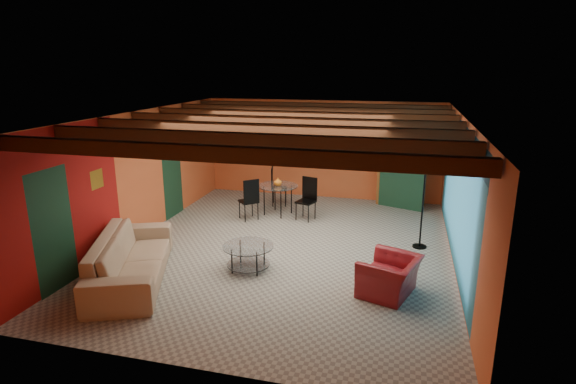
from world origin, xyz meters
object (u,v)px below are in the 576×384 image
(dining_table, at_px, (278,194))
(sofa, at_px, (131,258))
(floor_lamp, at_px, (423,206))
(armoire, at_px, (402,168))
(vase, at_px, (278,170))
(coffee_table, at_px, (248,257))
(armchair, at_px, (390,276))
(potted_plant, at_px, (406,120))

(dining_table, bearing_deg, sofa, -109.79)
(sofa, xyz_separation_m, floor_lamp, (4.89, 2.77, 0.49))
(armoire, relative_size, vase, 10.08)
(coffee_table, bearing_deg, armoire, 61.53)
(armchair, height_order, coffee_table, armchair)
(dining_table, xyz_separation_m, floor_lamp, (3.41, -1.36, 0.37))
(coffee_table, distance_m, vase, 3.39)
(sofa, height_order, dining_table, dining_table)
(vase, bearing_deg, potted_plant, 27.90)
(dining_table, relative_size, floor_lamp, 1.12)
(armchair, bearing_deg, coffee_table, -78.66)
(sofa, relative_size, floor_lamp, 1.55)
(armchair, bearing_deg, vase, -122.73)
(sofa, bearing_deg, dining_table, -41.86)
(floor_lamp, xyz_separation_m, vase, (-3.41, 1.36, 0.24))
(armoire, height_order, floor_lamp, armoire)
(armchair, bearing_deg, dining_table, -122.73)
(armoire, distance_m, floor_lamp, 2.96)
(vase, bearing_deg, armoire, 27.90)
(floor_lamp, bearing_deg, vase, 158.24)
(armchair, xyz_separation_m, coffee_table, (-2.54, 0.31, -0.08))
(dining_table, height_order, floor_lamp, floor_lamp)
(potted_plant, relative_size, vase, 2.42)
(armoire, xyz_separation_m, vase, (-2.96, -1.57, 0.12))
(potted_plant, distance_m, vase, 3.53)
(dining_table, height_order, armoire, armoire)
(armoire, xyz_separation_m, floor_lamp, (0.45, -2.93, -0.12))
(armchair, relative_size, dining_table, 0.48)
(dining_table, relative_size, vase, 9.93)
(vase, bearing_deg, sofa, -109.79)
(floor_lamp, bearing_deg, coffee_table, -148.33)
(floor_lamp, relative_size, vase, 8.89)
(dining_table, bearing_deg, armoire, 27.90)
(coffee_table, height_order, armoire, armoire)
(coffee_table, height_order, floor_lamp, floor_lamp)
(vase, bearing_deg, armchair, -50.96)
(coffee_table, bearing_deg, sofa, -154.38)
(dining_table, relative_size, potted_plant, 4.10)
(armchair, height_order, dining_table, dining_table)
(coffee_table, relative_size, vase, 4.62)
(armoire, distance_m, potted_plant, 1.25)
(sofa, xyz_separation_m, dining_table, (1.48, 4.13, 0.11))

